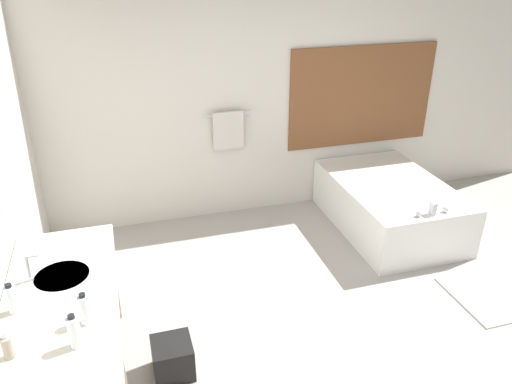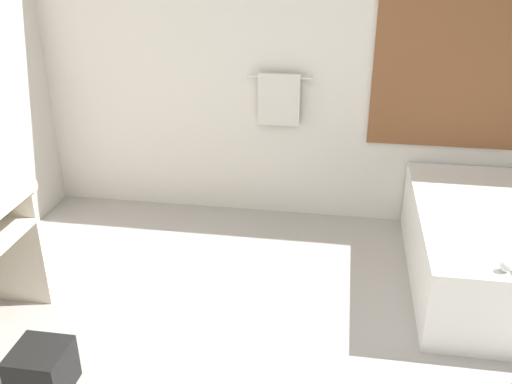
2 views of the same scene
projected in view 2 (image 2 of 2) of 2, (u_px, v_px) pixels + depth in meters
name	position (u px, v px, depth m)	size (l,w,h in m)	color
wall_back_with_blinds	(327.00, 51.00, 4.20)	(7.40, 0.13, 2.70)	silver
bathtub	(495.00, 245.00, 3.73)	(1.04, 1.60, 0.63)	white
waste_bin	(42.00, 370.00, 2.91)	(0.27, 0.27, 0.26)	black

